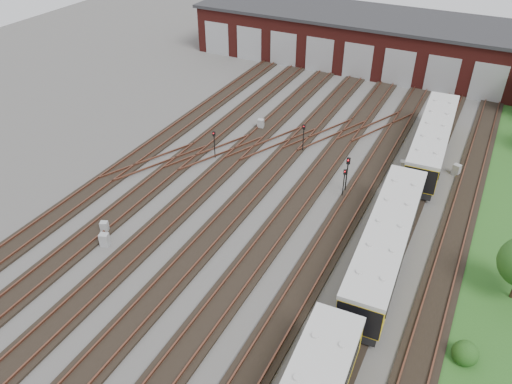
% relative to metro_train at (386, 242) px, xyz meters
% --- Properties ---
extents(ground, '(120.00, 120.00, 0.00)m').
position_rel_metro_train_xyz_m(ground, '(-10.00, -2.25, -1.93)').
color(ground, '#43413E').
rests_on(ground, ground).
extents(track_network, '(30.40, 70.00, 0.33)m').
position_rel_metro_train_xyz_m(track_network, '(-10.17, -1.66, -1.82)').
color(track_network, black).
rests_on(track_network, ground).
extents(maintenance_shed, '(51.00, 12.50, 6.35)m').
position_rel_metro_train_xyz_m(maintenance_shed, '(-10.01, 37.73, 1.28)').
color(maintenance_shed, '#551915').
rests_on(maintenance_shed, ground).
extents(metro_train, '(3.52, 47.22, 3.12)m').
position_rel_metro_train_xyz_m(metro_train, '(0.00, 0.00, 0.00)').
color(metro_train, black).
rests_on(metro_train, ground).
extents(signal_mast_0, '(0.24, 0.23, 2.69)m').
position_rel_metro_train_xyz_m(signal_mast_0, '(-17.70, 7.13, -0.19)').
color(signal_mast_0, black).
rests_on(signal_mast_0, ground).
extents(signal_mast_1, '(0.23, 0.22, 2.84)m').
position_rel_metro_train_xyz_m(signal_mast_1, '(-10.87, 11.80, -0.11)').
color(signal_mast_1, black).
rests_on(signal_mast_1, ground).
extents(signal_mast_2, '(0.28, 0.26, 3.25)m').
position_rel_metro_train_xyz_m(signal_mast_2, '(-5.15, 7.25, 0.17)').
color(signal_mast_2, black).
rests_on(signal_mast_2, ground).
extents(signal_mast_3, '(0.24, 0.23, 2.65)m').
position_rel_metro_train_xyz_m(signal_mast_3, '(-5.09, 6.36, -0.22)').
color(signal_mast_3, black).
rests_on(signal_mast_3, ground).
extents(relay_cabinet_0, '(0.76, 0.69, 1.05)m').
position_rel_metro_train_xyz_m(relay_cabinet_0, '(-18.31, -7.23, -1.41)').
color(relay_cabinet_0, '#999C9E').
rests_on(relay_cabinet_0, ground).
extents(relay_cabinet_1, '(0.71, 0.63, 1.04)m').
position_rel_metro_train_xyz_m(relay_cabinet_1, '(-16.53, 14.27, -1.41)').
color(relay_cabinet_1, '#999C9E').
rests_on(relay_cabinet_1, ground).
extents(relay_cabinet_2, '(0.68, 0.63, 0.91)m').
position_rel_metro_train_xyz_m(relay_cabinet_2, '(-19.38, -6.02, -1.47)').
color(relay_cabinet_2, '#999C9E').
rests_on(relay_cabinet_2, ground).
extents(relay_cabinet_3, '(0.82, 0.75, 1.14)m').
position_rel_metro_train_xyz_m(relay_cabinet_3, '(-1.53, 12.45, -1.36)').
color(relay_cabinet_3, '#999C9E').
rests_on(relay_cabinet_3, ground).
extents(relay_cabinet_4, '(0.75, 0.69, 1.02)m').
position_rel_metro_train_xyz_m(relay_cabinet_4, '(2.68, 14.17, -1.42)').
color(relay_cabinet_4, '#999C9E').
rests_on(relay_cabinet_4, ground).
extents(bush_0, '(1.47, 1.47, 1.47)m').
position_rel_metro_train_xyz_m(bush_0, '(6.17, -5.72, -1.19)').
color(bush_0, '#154012').
rests_on(bush_0, ground).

